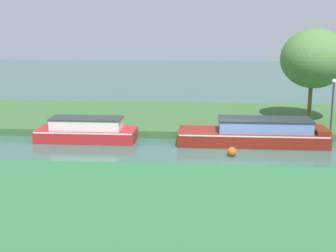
% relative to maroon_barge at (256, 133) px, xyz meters
% --- Properties ---
extents(ground_plane, '(120.00, 120.00, 0.00)m').
position_rel_maroon_barge_xyz_m(ground_plane, '(-1.50, -1.20, -0.58)').
color(ground_plane, '#375E53').
extents(riverbank_far, '(72.00, 10.00, 0.40)m').
position_rel_maroon_barge_xyz_m(riverbank_far, '(-1.50, 5.80, -0.38)').
color(riverbank_far, '#3A6333').
rests_on(riverbank_far, ground_plane).
extents(riverbank_near, '(72.00, 10.00, 0.40)m').
position_rel_maroon_barge_xyz_m(riverbank_near, '(-1.50, -10.20, -0.38)').
color(riverbank_near, '#2F6D3E').
rests_on(riverbank_near, ground_plane).
extents(maroon_barge, '(7.78, 2.30, 1.38)m').
position_rel_maroon_barge_xyz_m(maroon_barge, '(0.00, 0.00, 0.00)').
color(maroon_barge, maroon).
rests_on(maroon_barge, ground_plane).
extents(red_narrowboat, '(5.38, 1.95, 1.29)m').
position_rel_maroon_barge_xyz_m(red_narrowboat, '(-9.14, 0.00, -0.02)').
color(red_narrowboat, red).
rests_on(red_narrowboat, ground_plane).
extents(willow_tree_left, '(4.00, 4.49, 5.59)m').
position_rel_maroon_barge_xyz_m(willow_tree_left, '(3.80, 4.62, 3.62)').
color(willow_tree_left, brown).
rests_on(willow_tree_left, riverbank_far).
extents(lamp_post, '(0.24, 0.24, 2.91)m').
position_rel_maroon_barge_xyz_m(lamp_post, '(4.31, 1.77, 1.65)').
color(lamp_post, '#333338').
rests_on(lamp_post, riverbank_far).
extents(mooring_post_near, '(0.18, 0.18, 0.69)m').
position_rel_maroon_barge_xyz_m(mooring_post_near, '(-8.48, 1.13, 0.17)').
color(mooring_post_near, '#53322A').
rests_on(mooring_post_near, riverbank_far).
extents(channel_buoy, '(0.45, 0.45, 0.45)m').
position_rel_maroon_barge_xyz_m(channel_buoy, '(-1.41, -2.43, -0.35)').
color(channel_buoy, '#E55919').
rests_on(channel_buoy, ground_plane).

